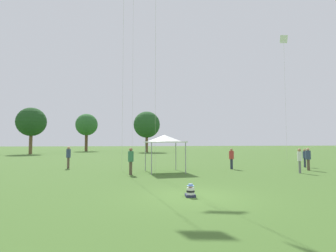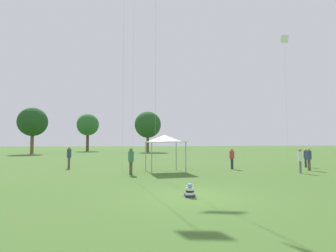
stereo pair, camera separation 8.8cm
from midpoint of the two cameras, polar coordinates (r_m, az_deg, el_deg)
ground_plane at (r=11.07m, az=5.77°, el=-15.06°), size 300.00×300.00×0.00m
seated_toddler at (r=10.97m, az=4.67°, el=-14.04°), size 0.46×0.54×0.54m
person_standing_1 at (r=22.43m, az=13.54°, el=-6.55°), size 0.44×0.44×1.71m
person_standing_2 at (r=26.39m, az=27.52°, el=-5.86°), size 0.44×0.44×1.62m
person_standing_3 at (r=18.22m, az=-8.25°, el=-7.07°), size 0.48×0.48×1.83m
person_standing_4 at (r=23.56m, az=28.10°, el=-5.98°), size 0.50×0.50×1.77m
person_standing_5 at (r=24.08m, az=-20.95°, el=-5.96°), size 0.49×0.49×1.86m
person_standing_6 at (r=21.18m, az=26.61°, el=-6.23°), size 0.35×0.35×1.77m
canopy_tent at (r=19.63m, az=-0.87°, el=-2.85°), size 2.91×2.91×2.77m
kite_1 at (r=31.31m, az=23.83°, el=15.69°), size 0.83×0.36×13.49m
distant_tree_0 at (r=70.24m, az=-17.33°, el=0.23°), size 5.57×5.57×9.56m
distant_tree_1 at (r=56.60m, az=-27.65°, el=0.78°), size 5.48×5.48×8.91m
distant_tree_2 at (r=60.38m, az=-4.68°, el=0.27°), size 6.06×6.06×9.34m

